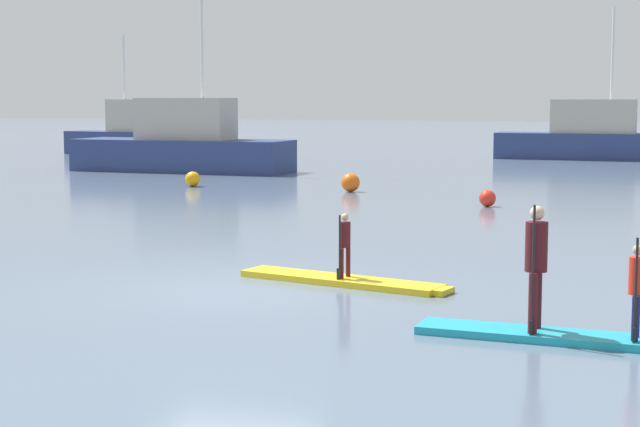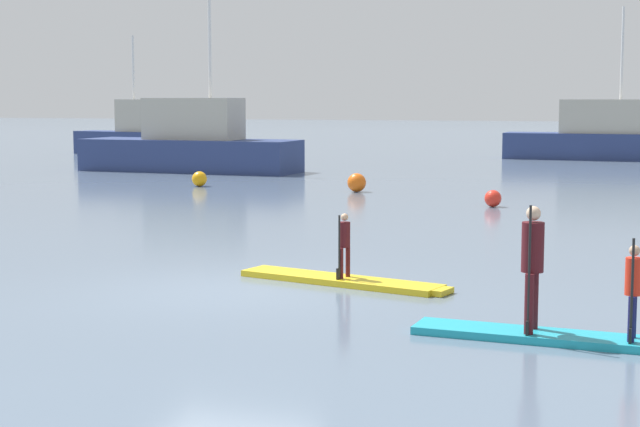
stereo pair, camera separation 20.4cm
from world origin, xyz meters
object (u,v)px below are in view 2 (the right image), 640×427
paddleboard_far (558,338)px  paddler_adult (532,260)px  paddleboard_near (344,281)px  trawler_grey_distant (603,137)px  fishing_boat_white_large (191,145)px  mooring_buoy_far (493,198)px  mooring_buoy_mid (357,183)px  paddler_child_solo (344,242)px  paddler_child_front (633,287)px  mooring_buoy_near (199,179)px  motor_boat_small_navy (138,135)px

paddleboard_far → paddler_adult: paddler_adult is taller
paddleboard_near → trawler_grey_distant: size_ratio=0.39×
fishing_boat_white_large → mooring_buoy_far: (13.45, -10.14, -0.82)m
mooring_buoy_mid → fishing_boat_white_large: bearing=141.7°
paddler_child_solo → paddleboard_far: size_ratio=0.29×
paddleboard_near → paddler_child_front: paddler_child_front is taller
paddleboard_near → mooring_buoy_near: size_ratio=7.17×
paddler_child_front → mooring_buoy_mid: paddler_child_front is taller
motor_boat_small_navy → mooring_buoy_near: 20.24m
paddleboard_far → trawler_grey_distant: (-0.34, 38.48, 1.05)m
paddleboard_near → mooring_buoy_far: mooring_buoy_far is taller
paddleboard_near → paddler_child_front: (4.39, -3.09, 0.69)m
paddleboard_near → mooring_buoy_near: bearing=120.6°
paddler_adult → paddler_child_front: bearing=-5.3°
paddler_child_front → mooring_buoy_far: size_ratio=2.67×
paddleboard_far → mooring_buoy_near: bearing=124.4°
paddler_child_front → mooring_buoy_mid: (-8.26, 18.65, -0.44)m
paddler_child_solo → mooring_buoy_near: (-9.46, 16.02, -0.42)m
paddler_child_solo → mooring_buoy_mid: (-3.87, 15.58, -0.38)m
paddler_child_solo → fishing_boat_white_large: (-12.62, 22.48, 0.38)m
paddleboard_near → mooring_buoy_near: 18.58m
trawler_grey_distant → paddleboard_near: bearing=-95.1°
paddler_child_front → mooring_buoy_near: size_ratio=2.44×
paddleboard_near → paddler_child_front: 5.41m
paddler_child_front → trawler_grey_distant: (-1.20, 38.56, 0.36)m
paddler_child_solo → paddleboard_near: bearing=117.4°
paddler_adult → paddleboard_far: bearing=-3.9°
paddler_child_solo → mooring_buoy_mid: bearing=104.0°
paddler_child_front → motor_boat_small_navy: bearing=124.4°
paddler_child_solo → paddler_adult: 4.37m
paddleboard_near → motor_boat_small_navy: 38.82m
paddler_child_front → trawler_grey_distant: bearing=91.8°
paddler_child_solo → paddler_adult: paddler_adult is taller
fishing_boat_white_large → trawler_grey_distant: (15.81, 13.01, 0.04)m
paddler_child_front → motor_boat_small_navy: 43.79m
paddler_adult → paddleboard_near: bearing=137.1°
paddleboard_near → motor_boat_small_navy: bearing=121.6°
paddleboard_near → trawler_grey_distant: trawler_grey_distant is taller
paddler_child_front → fishing_boat_white_large: 30.70m
paddler_adult → mooring_buoy_far: size_ratio=3.41×
fishing_boat_white_large → mooring_buoy_near: (3.17, -6.46, -0.80)m
paddleboard_near → motor_boat_small_navy: (-20.34, 33.05, 0.97)m
mooring_buoy_near → paddler_child_front: bearing=-54.0°
mooring_buoy_near → mooring_buoy_far: size_ratio=1.10×
motor_boat_small_navy → mooring_buoy_mid: bearing=-46.7°
fishing_boat_white_large → mooring_buoy_far: 16.86m
paddler_adult → fishing_boat_white_large: 29.96m
fishing_boat_white_large → mooring_buoy_far: bearing=-37.0°
paddleboard_near → paddler_child_solo: size_ratio=3.53×
mooring_buoy_far → mooring_buoy_mid: bearing=145.4°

